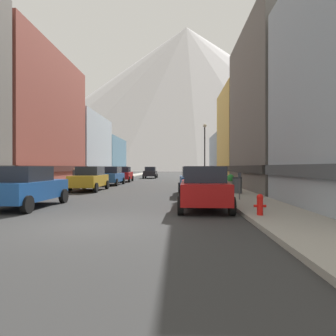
{
  "coord_description": "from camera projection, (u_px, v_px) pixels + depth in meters",
  "views": [
    {
      "loc": [
        2.73,
        -8.83,
        1.75
      ],
      "look_at": [
        0.96,
        43.39,
        1.57
      ],
      "focal_mm": 31.89,
      "sensor_mm": 36.0,
      "label": 1
    }
  ],
  "objects": [
    {
      "name": "ground_plane",
      "position": [
        87.0,
        225.0,
        8.93
      ],
      "size": [
        400.0,
        400.0,
        0.0
      ],
      "primitive_type": "plane",
      "color": "#2D2D2D"
    },
    {
      "name": "sidewalk_left",
      "position": [
        117.0,
        178.0,
        44.12
      ],
      "size": [
        2.5,
        100.0,
        0.15
      ],
      "primitive_type": "cube",
      "color": "gray",
      "rests_on": "ground"
    },
    {
      "name": "sidewalk_right",
      "position": [
        202.0,
        178.0,
        43.69
      ],
      "size": [
        2.5,
        100.0,
        0.15
      ],
      "primitive_type": "cube",
      "color": "gray",
      "rests_on": "ground"
    },
    {
      "name": "storefront_left_1",
      "position": [
        19.0,
        121.0,
        25.9
      ],
      "size": [
        7.56,
        14.0,
        11.79
      ],
      "color": "brown",
      "rests_on": "ground"
    },
    {
      "name": "storefront_left_2",
      "position": [
        72.0,
        149.0,
        39.77
      ],
      "size": [
        8.27,
        12.61,
        8.62
      ],
      "color": "#99A5B2",
      "rests_on": "ground"
    },
    {
      "name": "storefront_left_3",
      "position": [
        97.0,
        158.0,
        52.68
      ],
      "size": [
        8.38,
        12.61,
        6.86
      ],
      "color": "slate",
      "rests_on": "ground"
    },
    {
      "name": "storefront_right_1",
      "position": [
        285.0,
        112.0,
        21.87
      ],
      "size": [
        6.48,
        11.34,
        11.96
      ],
      "color": "#66605B",
      "rests_on": "ground"
    },
    {
      "name": "storefront_right_2",
      "position": [
        267.0,
        138.0,
        32.16
      ],
      "size": [
        9.97,
        8.87,
        10.13
      ],
      "color": "#D8B259",
      "rests_on": "ground"
    },
    {
      "name": "storefront_right_3",
      "position": [
        241.0,
        158.0,
        41.01
      ],
      "size": [
        8.03,
        8.72,
        6.15
      ],
      "color": "#99A5B2",
      "rests_on": "ground"
    },
    {
      "name": "car_left_0",
      "position": [
        26.0,
        187.0,
        12.81
      ],
      "size": [
        2.18,
        4.45,
        1.78
      ],
      "color": "#19478C",
      "rests_on": "ground"
    },
    {
      "name": "car_left_1",
      "position": [
        90.0,
        178.0,
        21.98
      ],
      "size": [
        2.09,
        4.41,
        1.78
      ],
      "color": "#B28419",
      "rests_on": "ground"
    },
    {
      "name": "car_left_2",
      "position": [
        111.0,
        176.0,
        28.92
      ],
      "size": [
        2.11,
        4.42,
        1.78
      ],
      "color": "#19478C",
      "rests_on": "ground"
    },
    {
      "name": "car_left_3",
      "position": [
        123.0,
        174.0,
        35.32
      ],
      "size": [
        2.22,
        4.47,
        1.78
      ],
      "color": "#9E1111",
      "rests_on": "ground"
    },
    {
      "name": "car_right_0",
      "position": [
        204.0,
        187.0,
        12.34
      ],
      "size": [
        2.2,
        4.46,
        1.78
      ],
      "color": "#9E1111",
      "rests_on": "ground"
    },
    {
      "name": "car_right_1",
      "position": [
        195.0,
        180.0,
        18.72
      ],
      "size": [
        2.13,
        4.43,
        1.78
      ],
      "color": "#19478C",
      "rests_on": "ground"
    },
    {
      "name": "car_driving_0",
      "position": [
        150.0,
        172.0,
        46.55
      ],
      "size": [
        2.06,
        4.4,
        1.78
      ],
      "color": "black",
      "rests_on": "ground"
    },
    {
      "name": "fire_hydrant_near",
      "position": [
        260.0,
        204.0,
        9.9
      ],
      "size": [
        0.4,
        0.22,
        0.7
      ],
      "color": "red",
      "rests_on": "sidewalk_right"
    },
    {
      "name": "parking_meter_near",
      "position": [
        240.0,
        182.0,
        14.65
      ],
      "size": [
        0.14,
        0.1,
        1.33
      ],
      "color": "#595960",
      "rests_on": "sidewalk_right"
    },
    {
      "name": "trash_bin_right",
      "position": [
        237.0,
        185.0,
        18.23
      ],
      "size": [
        0.59,
        0.59,
        0.98
      ],
      "color": "#4C5156",
      "rests_on": "sidewalk_right"
    },
    {
      "name": "potted_plant_0",
      "position": [
        231.0,
        180.0,
        24.25
      ],
      "size": [
        0.62,
        0.62,
        1.0
      ],
      "color": "gray",
      "rests_on": "sidewalk_right"
    },
    {
      "name": "pedestrian_0",
      "position": [
        75.0,
        177.0,
        25.84
      ],
      "size": [
        0.36,
        0.36,
        1.53
      ],
      "color": "#333338",
      "rests_on": "sidewalk_left"
    },
    {
      "name": "pedestrian_1",
      "position": [
        209.0,
        174.0,
        34.39
      ],
      "size": [
        0.36,
        0.36,
        1.68
      ],
      "color": "brown",
      "rests_on": "sidewalk_right"
    },
    {
      "name": "streetlamp_right",
      "position": [
        205.0,
        144.0,
        29.36
      ],
      "size": [
        0.36,
        0.36,
        5.86
      ],
      "color": "black",
      "rests_on": "sidewalk_right"
    },
    {
      "name": "mountain_backdrop",
      "position": [
        186.0,
        98.0,
        268.2
      ],
      "size": [
        313.42,
        313.42,
        127.7
      ],
      "primitive_type": "cone",
      "color": "silver",
      "rests_on": "ground"
    }
  ]
}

